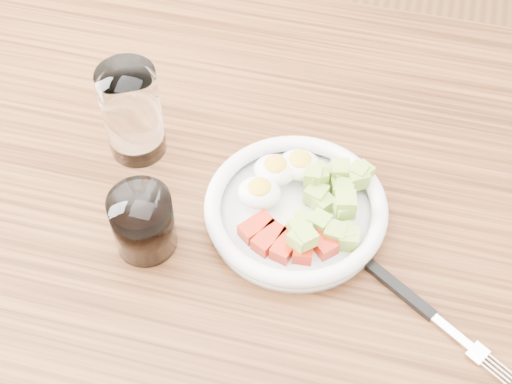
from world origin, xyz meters
TOP-DOWN VIEW (x-y plane):
  - dining_table at (0.00, 0.00)m, footprint 1.50×0.90m
  - bowl at (0.04, 0.01)m, footprint 0.23×0.23m
  - fork at (0.21, -0.08)m, footprint 0.18×0.12m
  - water_glass at (-0.19, 0.07)m, footprint 0.08×0.08m
  - coffee_glass at (-0.13, -0.08)m, footprint 0.08×0.08m

SIDE VIEW (x-z plane):
  - dining_table at x=0.00m, z-range 0.28..1.05m
  - fork at x=0.21m, z-range 0.77..0.78m
  - bowl at x=0.04m, z-range 0.76..0.82m
  - coffee_glass at x=-0.13m, z-range 0.77..0.86m
  - water_glass at x=-0.19m, z-range 0.77..0.91m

